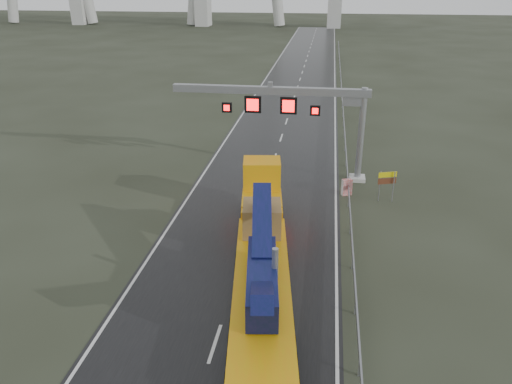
% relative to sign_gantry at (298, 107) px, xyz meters
% --- Properties ---
extents(ground, '(400.00, 400.00, 0.00)m').
position_rel_sign_gantry_xyz_m(ground, '(-2.10, -17.99, -5.61)').
color(ground, '#292D1F').
rests_on(ground, ground).
extents(road, '(11.00, 200.00, 0.02)m').
position_rel_sign_gantry_xyz_m(road, '(-2.10, 22.01, -5.60)').
color(road, black).
rests_on(road, ground).
extents(guardrail, '(0.20, 140.00, 1.40)m').
position_rel_sign_gantry_xyz_m(guardrail, '(4.00, 12.01, -4.91)').
color(guardrail, gray).
rests_on(guardrail, ground).
extents(sign_gantry, '(14.90, 1.20, 7.42)m').
position_rel_sign_gantry_xyz_m(sign_gantry, '(0.00, 0.00, 0.00)').
color(sign_gantry, silver).
rests_on(sign_gantry, ground).
extents(heavy_haul_truck, '(5.04, 18.65, 4.34)m').
position_rel_sign_gantry_xyz_m(heavy_haul_truck, '(-0.99, -12.92, -3.93)').
color(heavy_haul_truck, orange).
rests_on(heavy_haul_truck, ground).
extents(exit_sign_pair, '(1.27, 0.47, 2.26)m').
position_rel_sign_gantry_xyz_m(exit_sign_pair, '(6.57, -3.78, -4.03)').
color(exit_sign_pair, gray).
rests_on(exit_sign_pair, ground).
extents(striped_barrier, '(0.79, 0.62, 1.19)m').
position_rel_sign_gantry_xyz_m(striped_barrier, '(3.90, -2.99, -5.02)').
color(striped_barrier, red).
rests_on(striped_barrier, ground).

